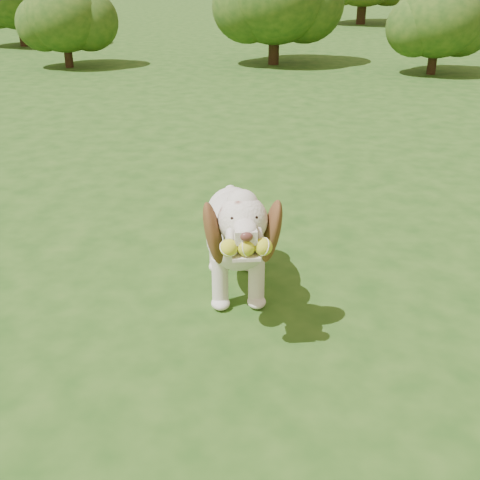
# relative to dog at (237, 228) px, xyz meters

# --- Properties ---
(ground) EXTENTS (80.00, 80.00, 0.00)m
(ground) POSITION_rel_dog_xyz_m (0.27, -0.40, -0.37)
(ground) COLOR #1C4513
(ground) RESTS_ON ground
(dog) EXTENTS (0.54, 1.06, 0.70)m
(dog) POSITION_rel_dog_xyz_m (0.00, 0.00, 0.00)
(dog) COLOR silver
(dog) RESTS_ON ground
(shrub_a) EXTENTS (1.22, 1.22, 1.26)m
(shrub_a) POSITION_rel_dog_xyz_m (-3.90, 6.35, 0.37)
(shrub_a) COLOR #382314
(shrub_a) RESTS_ON ground
(shrub_c) EXTENTS (1.25, 1.25, 1.29)m
(shrub_c) POSITION_rel_dog_xyz_m (1.58, 6.77, 0.39)
(shrub_c) COLOR #382314
(shrub_c) RESTS_ON ground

